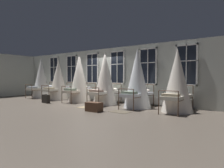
# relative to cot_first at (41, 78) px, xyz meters

# --- Properties ---
(ground) EXTENTS (27.24, 27.24, 0.00)m
(ground) POSITION_rel_cot_first_xyz_m (4.59, -0.10, -1.29)
(ground) COLOR brown
(back_wall_with_windows) EXTENTS (14.62, 0.10, 3.01)m
(back_wall_with_windows) POSITION_rel_cot_first_xyz_m (4.59, 1.15, 0.22)
(back_wall_with_windows) COLOR #B2B7AD
(back_wall_with_windows) RESTS_ON ground
(window_bank) EXTENTS (10.15, 0.10, 2.74)m
(window_bank) POSITION_rel_cot_first_xyz_m (4.59, 1.03, -0.22)
(window_bank) COLOR black
(window_bank) RESTS_ON ground
(cot_first) EXTENTS (1.24, 1.92, 2.65)m
(cot_first) POSITION_rel_cot_first_xyz_m (0.00, 0.00, 0.00)
(cot_first) COLOR #4C3323
(cot_first) RESTS_ON ground
(cot_second) EXTENTS (1.24, 1.92, 2.43)m
(cot_second) POSITION_rel_cot_first_xyz_m (1.81, -0.01, -0.11)
(cot_second) COLOR #4C3323
(cot_second) RESTS_ON ground
(cot_third) EXTENTS (1.24, 1.92, 2.67)m
(cot_third) POSITION_rel_cot_first_xyz_m (3.69, -0.06, 0.01)
(cot_third) COLOR #4C3323
(cot_third) RESTS_ON ground
(cot_fourth) EXTENTS (1.24, 1.92, 2.65)m
(cot_fourth) POSITION_rel_cot_first_xyz_m (5.50, -0.02, -0.00)
(cot_fourth) COLOR #4C3323
(cot_fourth) RESTS_ON ground
(cot_fifth) EXTENTS (1.24, 1.91, 2.67)m
(cot_fifth) POSITION_rel_cot_first_xyz_m (7.34, 0.00, 0.01)
(cot_fifth) COLOR #4C3323
(cot_fifth) RESTS_ON ground
(cot_sixth) EXTENTS (1.24, 1.91, 2.52)m
(cot_sixth) POSITION_rel_cot_first_xyz_m (9.14, -0.01, -0.06)
(cot_sixth) COLOR #4C3323
(cot_sixth) RESTS_ON ground
(rug_fourth) EXTENTS (0.82, 0.58, 0.01)m
(rug_fourth) POSITION_rel_cot_first_xyz_m (5.50, -1.35, -1.28)
(rug_fourth) COLOR #8E7A5B
(rug_fourth) RESTS_ON ground
(rug_fifth) EXTENTS (0.82, 0.59, 0.01)m
(rug_fifth) POSITION_rel_cot_first_xyz_m (7.34, -1.35, -1.28)
(rug_fifth) COLOR brown
(rug_fifth) RESTS_ON ground
(suitcase_dark) EXTENTS (0.58, 0.28, 0.47)m
(suitcase_dark) POSITION_rel_cot_first_xyz_m (2.64, -1.50, -1.06)
(suitcase_dark) COLOR black
(suitcase_dark) RESTS_ON ground
(travel_trunk) EXTENTS (0.65, 0.42, 0.37)m
(travel_trunk) POSITION_rel_cot_first_xyz_m (6.42, -1.88, -1.10)
(travel_trunk) COLOR #472D1E
(travel_trunk) RESTS_ON ground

